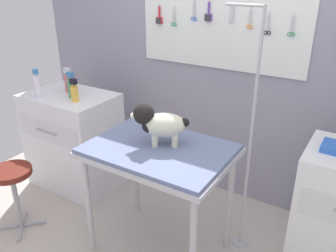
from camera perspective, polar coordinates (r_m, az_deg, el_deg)
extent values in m
cube|color=#908C9F|center=(3.04, 9.31, 8.87)|extent=(4.00, 0.06, 2.30)
cube|color=white|center=(2.96, 8.37, 14.98)|extent=(1.45, 0.02, 0.60)
cylinder|color=gray|center=(3.20, -1.34, 19.10)|extent=(0.01, 0.02, 0.01)
cylinder|color=red|center=(3.19, -1.44, 18.11)|extent=(0.02, 0.02, 0.09)
cube|color=red|center=(3.20, -1.42, 16.82)|extent=(0.06, 0.02, 0.06)
cube|color=#333338|center=(3.19, -1.59, 16.78)|extent=(0.05, 0.01, 0.05)
cylinder|color=gray|center=(3.12, 1.06, 18.85)|extent=(0.01, 0.02, 0.01)
cube|color=silver|center=(3.12, 0.86, 17.56)|extent=(0.01, 0.00, 0.11)
cube|color=silver|center=(3.12, 1.05, 17.55)|extent=(0.01, 0.00, 0.11)
torus|color=#289C60|center=(3.13, 0.73, 16.24)|extent=(0.03, 0.01, 0.03)
torus|color=#289C60|center=(3.12, 1.16, 16.21)|extent=(0.03, 0.01, 0.03)
cylinder|color=gray|center=(3.02, 4.40, 19.73)|extent=(0.01, 0.02, 0.01)
cube|color=silver|center=(3.02, 4.15, 18.40)|extent=(0.01, 0.00, 0.11)
cube|color=silver|center=(3.02, 4.37, 18.39)|extent=(0.01, 0.00, 0.11)
torus|color=blue|center=(3.03, 3.99, 17.04)|extent=(0.03, 0.01, 0.03)
torus|color=blue|center=(3.02, 4.44, 17.00)|extent=(0.03, 0.01, 0.03)
cylinder|color=gray|center=(2.96, 6.80, 19.64)|extent=(0.01, 0.02, 0.01)
cylinder|color=#663E9C|center=(2.96, 6.66, 18.57)|extent=(0.02, 0.02, 0.09)
cube|color=#663E9C|center=(2.97, 6.59, 17.17)|extent=(0.06, 0.02, 0.06)
cube|color=#333338|center=(2.95, 6.45, 17.15)|extent=(0.05, 0.01, 0.05)
cylinder|color=gray|center=(2.88, 10.50, 19.03)|extent=(0.01, 0.02, 0.01)
cube|color=silver|center=(2.88, 10.31, 17.54)|extent=(0.03, 0.01, 0.13)
cylinder|color=gray|center=(2.83, 13.50, 18.34)|extent=(0.01, 0.02, 0.01)
cube|color=silver|center=(2.83, 13.17, 16.93)|extent=(0.01, 0.00, 0.11)
cube|color=silver|center=(2.83, 13.41, 16.90)|extent=(0.01, 0.00, 0.11)
torus|color=orange|center=(2.84, 12.89, 15.50)|extent=(0.03, 0.01, 0.03)
torus|color=orange|center=(2.84, 13.40, 15.43)|extent=(0.03, 0.01, 0.03)
cylinder|color=gray|center=(2.79, 16.27, 17.32)|extent=(0.01, 0.02, 0.01)
cube|color=silver|center=(2.79, 15.92, 15.90)|extent=(0.01, 0.00, 0.11)
cube|color=silver|center=(2.79, 16.16, 15.87)|extent=(0.01, 0.00, 0.11)
torus|color=black|center=(2.81, 15.60, 14.45)|extent=(0.03, 0.01, 0.03)
torus|color=black|center=(2.80, 16.13, 14.37)|extent=(0.03, 0.01, 0.03)
cylinder|color=gray|center=(2.75, 19.89, 16.85)|extent=(0.01, 0.02, 0.01)
cube|color=silver|center=(2.75, 19.51, 15.42)|extent=(0.01, 0.00, 0.11)
cube|color=silver|center=(2.75, 19.76, 15.38)|extent=(0.01, 0.00, 0.11)
torus|color=#358F57|center=(2.76, 19.15, 13.95)|extent=(0.03, 0.01, 0.03)
torus|color=#358F57|center=(2.76, 19.69, 13.86)|extent=(0.03, 0.01, 0.03)
cylinder|color=#B7B7BC|center=(2.61, -12.80, -12.52)|extent=(0.04, 0.04, 0.80)
cylinder|color=#B7B7BC|center=(2.21, 4.06, -19.67)|extent=(0.04, 0.04, 0.80)
cylinder|color=#B7B7BC|center=(2.96, -5.23, -7.22)|extent=(0.04, 0.04, 0.80)
cylinder|color=#B7B7BC|center=(2.62, 10.03, -12.16)|extent=(0.04, 0.04, 0.80)
cube|color=#B7B7BC|center=(2.34, -1.47, -4.39)|extent=(0.96, 0.68, 0.03)
cube|color=slate|center=(2.33, -1.48, -3.71)|extent=(0.93, 0.66, 0.03)
cylinder|color=#B7B7BC|center=(2.90, 11.62, -18.05)|extent=(0.11, 0.11, 0.01)
cylinder|color=#B7B7BC|center=(2.41, 13.31, -2.47)|extent=(0.02, 0.02, 1.75)
cylinder|color=#B7B7BC|center=(2.22, 12.45, 18.72)|extent=(0.24, 0.02, 0.02)
cylinder|color=silver|center=(2.30, -2.17, -2.29)|extent=(0.04, 0.04, 0.09)
cylinder|color=silver|center=(2.38, -2.00, -1.39)|extent=(0.04, 0.04, 0.09)
cylinder|color=silver|center=(2.30, 1.11, -2.36)|extent=(0.04, 0.04, 0.09)
cylinder|color=silver|center=(2.37, 1.17, -1.46)|extent=(0.04, 0.04, 0.09)
ellipsoid|color=silver|center=(2.30, -0.60, 0.17)|extent=(0.33, 0.29, 0.16)
ellipsoid|color=black|center=(2.31, -3.05, 0.04)|extent=(0.15, 0.16, 0.09)
sphere|color=black|center=(2.28, -3.97, 1.98)|extent=(0.14, 0.14, 0.14)
ellipsoid|color=silver|center=(2.29, -5.45, 1.67)|extent=(0.08, 0.08, 0.05)
sphere|color=black|center=(2.30, -6.15, 1.68)|extent=(0.02, 0.02, 0.02)
ellipsoid|color=black|center=(2.22, -3.79, 1.65)|extent=(0.05, 0.05, 0.08)
ellipsoid|color=black|center=(2.33, -3.47, 2.77)|extent=(0.05, 0.05, 0.08)
sphere|color=black|center=(2.29, 2.75, 0.57)|extent=(0.06, 0.06, 0.06)
cube|color=white|center=(3.43, -15.06, -2.25)|extent=(0.80, 0.56, 0.91)
cube|color=silver|center=(3.18, -19.08, -0.89)|extent=(0.70, 0.01, 0.18)
cylinder|color=#99999E|center=(3.18, -19.19, -0.94)|extent=(0.24, 0.02, 0.02)
cylinder|color=#9E9EA3|center=(3.08, -23.44, -11.23)|extent=(0.04, 0.04, 0.50)
cube|color=#9E9EA3|center=(3.20, -21.03, -14.64)|extent=(0.15, 0.15, 0.02)
cube|color=#9E9EA3|center=(3.29, -22.51, -13.71)|extent=(0.15, 0.15, 0.02)
cube|color=#9E9EA3|center=(3.24, -24.42, -14.78)|extent=(0.15, 0.15, 0.02)
cube|color=#9E9EA3|center=(3.14, -22.97, -15.77)|extent=(0.15, 0.15, 0.02)
cylinder|color=maroon|center=(2.94, -24.30, -6.86)|extent=(0.31, 0.31, 0.04)
cylinder|color=#CC636B|center=(3.31, -15.93, 6.67)|extent=(0.06, 0.06, 0.16)
cylinder|color=#CC636B|center=(3.28, -16.10, 8.15)|extent=(0.03, 0.03, 0.02)
cube|color=silver|center=(3.28, -16.17, 8.69)|extent=(0.06, 0.04, 0.04)
cylinder|color=white|center=(3.23, -20.48, 5.96)|extent=(0.05, 0.05, 0.19)
cylinder|color=white|center=(3.20, -20.75, 7.75)|extent=(0.02, 0.02, 0.02)
cube|color=#3C7AB7|center=(3.19, -20.84, 8.31)|extent=(0.05, 0.03, 0.04)
cylinder|color=#479561|center=(3.15, -15.44, 5.91)|extent=(0.06, 0.06, 0.16)
cylinder|color=#479561|center=(3.13, -15.62, 7.49)|extent=(0.03, 0.03, 0.02)
cube|color=teal|center=(3.12, -15.69, 8.06)|extent=(0.06, 0.03, 0.04)
cylinder|color=gold|center=(3.05, -14.98, 5.07)|extent=(0.06, 0.06, 0.13)
cylinder|color=gold|center=(3.03, -15.13, 6.43)|extent=(0.03, 0.03, 0.02)
cube|color=black|center=(3.02, -15.19, 7.02)|extent=(0.06, 0.04, 0.04)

